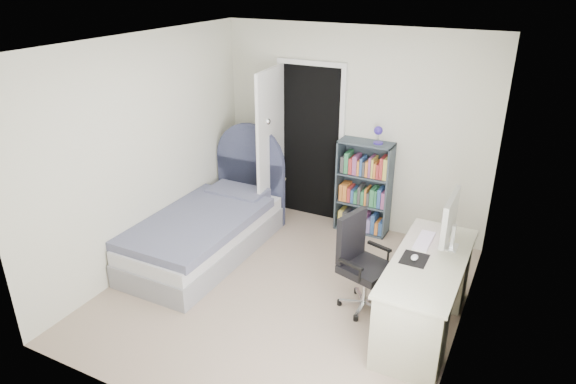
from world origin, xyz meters
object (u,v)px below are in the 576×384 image
at_px(bed, 209,228).
at_px(bookcase, 364,190).
at_px(floor_lamp, 266,182).
at_px(nightstand, 265,188).
at_px(office_chair, 360,258).
at_px(desk, 426,291).

distance_m(bed, bookcase, 1.96).
bearing_deg(floor_lamp, nightstand, 124.13).
height_order(bed, nightstand, bed).
distance_m(bed, office_chair, 1.95).
relative_size(bed, bookcase, 1.52).
bearing_deg(bed, nightstand, 84.25).
bearing_deg(bookcase, bed, -137.73).
bearing_deg(desk, nightstand, 149.98).
bearing_deg(bookcase, nightstand, -172.68).
bearing_deg(bed, office_chair, -6.31).
bearing_deg(bookcase, office_chair, -72.28).
xyz_separation_m(bed, office_chair, (1.92, -0.21, 0.24)).
xyz_separation_m(nightstand, floor_lamp, (0.15, -0.22, 0.19)).
distance_m(desk, office_chair, 0.68).
bearing_deg(bed, floor_lamp, 74.06).
relative_size(floor_lamp, desk, 0.94).
bearing_deg(floor_lamp, bookcase, 18.28).
bearing_deg(bookcase, floor_lamp, -161.72).
bearing_deg(office_chair, floor_lamp, 145.74).
height_order(bed, office_chair, bed).
bearing_deg(bed, desk, -6.46).
xyz_separation_m(bookcase, desk, (1.15, -1.60, -0.14)).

